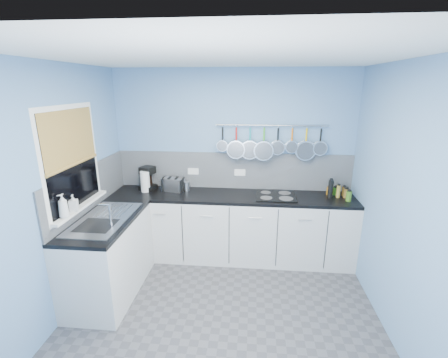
% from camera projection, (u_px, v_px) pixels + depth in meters
% --- Properties ---
extents(floor, '(3.20, 3.00, 0.02)m').
position_uv_depth(floor, '(222.00, 317.00, 3.21)').
color(floor, '#47474C').
rests_on(floor, ground).
extents(ceiling, '(3.20, 3.00, 0.02)m').
position_uv_depth(ceiling, '(221.00, 55.00, 2.48)').
color(ceiling, white).
rests_on(ceiling, ground).
extents(wall_back, '(3.20, 0.02, 2.50)m').
position_uv_depth(wall_back, '(233.00, 163.00, 4.28)').
color(wall_back, '#608AB9').
rests_on(wall_back, ground).
extents(wall_front, '(3.20, 0.02, 2.50)m').
position_uv_depth(wall_front, '(187.00, 323.00, 1.41)').
color(wall_front, '#608AB9').
rests_on(wall_front, ground).
extents(wall_left, '(0.02, 3.00, 2.50)m').
position_uv_depth(wall_left, '(55.00, 197.00, 2.99)').
color(wall_left, '#608AB9').
rests_on(wall_left, ground).
extents(wall_right, '(0.02, 3.00, 2.50)m').
position_uv_depth(wall_right, '(406.00, 209.00, 2.70)').
color(wall_right, '#608AB9').
rests_on(wall_right, ground).
extents(backsplash_back, '(3.20, 0.02, 0.50)m').
position_uv_depth(backsplash_back, '(233.00, 171.00, 4.29)').
color(backsplash_back, gray).
rests_on(backsplash_back, wall_back).
extents(backsplash_left, '(0.02, 1.80, 0.50)m').
position_uv_depth(backsplash_left, '(90.00, 187.00, 3.59)').
color(backsplash_left, gray).
rests_on(backsplash_left, wall_left).
extents(cabinet_run_back, '(3.20, 0.60, 0.86)m').
position_uv_depth(cabinet_run_back, '(231.00, 227.00, 4.23)').
color(cabinet_run_back, silver).
rests_on(cabinet_run_back, ground).
extents(worktop_back, '(3.20, 0.60, 0.04)m').
position_uv_depth(worktop_back, '(231.00, 196.00, 4.10)').
color(worktop_back, black).
rests_on(worktop_back, cabinet_run_back).
extents(cabinet_run_left, '(0.60, 1.20, 0.86)m').
position_uv_depth(cabinet_run_left, '(109.00, 257.00, 3.49)').
color(cabinet_run_left, silver).
rests_on(cabinet_run_left, ground).
extents(worktop_left, '(0.60, 1.20, 0.04)m').
position_uv_depth(worktop_left, '(105.00, 221.00, 3.36)').
color(worktop_left, black).
rests_on(worktop_left, cabinet_run_left).
extents(window_frame, '(0.01, 1.00, 1.10)m').
position_uv_depth(window_frame, '(72.00, 160.00, 3.19)').
color(window_frame, white).
rests_on(window_frame, wall_left).
extents(window_glass, '(0.01, 0.90, 1.00)m').
position_uv_depth(window_glass, '(72.00, 160.00, 3.19)').
color(window_glass, black).
rests_on(window_glass, wall_left).
extents(bamboo_blind, '(0.01, 0.90, 0.55)m').
position_uv_depth(bamboo_blind, '(70.00, 138.00, 3.12)').
color(bamboo_blind, '#A38343').
rests_on(bamboo_blind, wall_left).
extents(window_sill, '(0.10, 0.98, 0.03)m').
position_uv_depth(window_sill, '(81.00, 206.00, 3.33)').
color(window_sill, white).
rests_on(window_sill, wall_left).
extents(sink_unit, '(0.50, 0.95, 0.01)m').
position_uv_depth(sink_unit, '(105.00, 219.00, 3.35)').
color(sink_unit, silver).
rests_on(sink_unit, worktop_left).
extents(mixer_tap, '(0.12, 0.08, 0.26)m').
position_uv_depth(mixer_tap, '(110.00, 215.00, 3.13)').
color(mixer_tap, silver).
rests_on(mixer_tap, worktop_left).
extents(socket_left, '(0.15, 0.01, 0.09)m').
position_uv_depth(socket_left, '(193.00, 171.00, 4.34)').
color(socket_left, white).
rests_on(socket_left, backsplash_back).
extents(socket_right, '(0.15, 0.01, 0.09)m').
position_uv_depth(socket_right, '(240.00, 172.00, 4.28)').
color(socket_right, white).
rests_on(socket_right, backsplash_back).
extents(pot_rail, '(1.45, 0.02, 0.02)m').
position_uv_depth(pot_rail, '(271.00, 125.00, 4.03)').
color(pot_rail, silver).
rests_on(pot_rail, wall_back).
extents(soap_bottle_a, '(0.12, 0.12, 0.24)m').
position_uv_depth(soap_bottle_a, '(63.00, 206.00, 2.99)').
color(soap_bottle_a, white).
rests_on(soap_bottle_a, window_sill).
extents(soap_bottle_b, '(0.10, 0.10, 0.17)m').
position_uv_depth(soap_bottle_b, '(73.00, 203.00, 3.16)').
color(soap_bottle_b, white).
rests_on(soap_bottle_b, window_sill).
extents(paper_towel, '(0.15, 0.15, 0.28)m').
position_uv_depth(paper_towel, '(145.00, 182.00, 4.18)').
color(paper_towel, white).
rests_on(paper_towel, worktop_back).
extents(coffee_maker, '(0.23, 0.25, 0.32)m').
position_uv_depth(coffee_maker, '(148.00, 178.00, 4.26)').
color(coffee_maker, black).
rests_on(coffee_maker, worktop_back).
extents(toaster, '(0.31, 0.23, 0.18)m').
position_uv_depth(toaster, '(173.00, 184.00, 4.23)').
color(toaster, silver).
rests_on(toaster, worktop_back).
extents(canister, '(0.08, 0.08, 0.12)m').
position_uv_depth(canister, '(186.00, 186.00, 4.26)').
color(canister, silver).
rests_on(canister, worktop_back).
extents(hob, '(0.51, 0.45, 0.01)m').
position_uv_depth(hob, '(276.00, 196.00, 4.03)').
color(hob, black).
rests_on(hob, worktop_back).
extents(pan_0, '(0.15, 0.10, 0.34)m').
position_uv_depth(pan_0, '(223.00, 138.00, 4.13)').
color(pan_0, silver).
rests_on(pan_0, pot_rail).
extents(pan_1, '(0.25, 0.10, 0.44)m').
position_uv_depth(pan_1, '(236.00, 142.00, 4.12)').
color(pan_1, silver).
rests_on(pan_1, pot_rail).
extents(pan_2, '(0.25, 0.09, 0.44)m').
position_uv_depth(pan_2, '(250.00, 142.00, 4.11)').
color(pan_2, silver).
rests_on(pan_2, pot_rail).
extents(pan_3, '(0.26, 0.11, 0.45)m').
position_uv_depth(pan_3, '(264.00, 143.00, 4.09)').
color(pan_3, silver).
rests_on(pan_3, pot_rail).
extents(pan_4, '(0.19, 0.07, 0.38)m').
position_uv_depth(pan_4, '(278.00, 140.00, 4.07)').
color(pan_4, silver).
rests_on(pan_4, pot_rail).
extents(pan_5, '(0.16, 0.06, 0.35)m').
position_uv_depth(pan_5, '(292.00, 140.00, 4.05)').
color(pan_5, silver).
rests_on(pan_5, pot_rail).
extents(pan_6, '(0.26, 0.06, 0.45)m').
position_uv_depth(pan_6, '(306.00, 143.00, 4.04)').
color(pan_6, silver).
rests_on(pan_6, pot_rail).
extents(pan_7, '(0.19, 0.07, 0.38)m').
position_uv_depth(pan_7, '(320.00, 141.00, 4.02)').
color(pan_7, silver).
rests_on(pan_7, pot_rail).
extents(condiment_0, '(0.06, 0.06, 0.12)m').
position_uv_depth(condiment_0, '(344.00, 191.00, 4.04)').
color(condiment_0, brown).
rests_on(condiment_0, worktop_back).
extents(condiment_1, '(0.06, 0.06, 0.10)m').
position_uv_depth(condiment_1, '(335.00, 191.00, 4.07)').
color(condiment_1, '#265919').
rests_on(condiment_1, worktop_back).
extents(condiment_2, '(0.06, 0.06, 0.10)m').
position_uv_depth(condiment_2, '(329.00, 191.00, 4.08)').
color(condiment_2, '#8C5914').
rests_on(condiment_2, worktop_back).
extents(condiment_3, '(0.07, 0.07, 0.12)m').
position_uv_depth(condiment_3, '(346.00, 193.00, 3.97)').
color(condiment_3, brown).
rests_on(condiment_3, worktop_back).
extents(condiment_4, '(0.05, 0.05, 0.16)m').
position_uv_depth(condiment_4, '(338.00, 191.00, 3.97)').
color(condiment_4, olive).
rests_on(condiment_4, worktop_back).
extents(condiment_5, '(0.06, 0.06, 0.24)m').
position_uv_depth(condiment_5, '(331.00, 189.00, 3.95)').
color(condiment_5, black).
rests_on(condiment_5, worktop_back).
extents(condiment_6, '(0.07, 0.07, 0.13)m').
position_uv_depth(condiment_6, '(349.00, 196.00, 3.85)').
color(condiment_6, '#3F721E').
rests_on(condiment_6, worktop_back).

